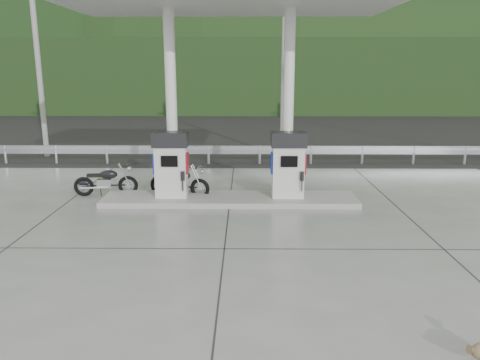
{
  "coord_description": "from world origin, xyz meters",
  "views": [
    {
      "loc": [
        0.41,
        -10.0,
        3.61
      ],
      "look_at": [
        0.3,
        1.0,
        1.0
      ],
      "focal_mm": 35.0,
      "sensor_mm": 36.0,
      "label": 1
    }
  ],
  "objects_px": {
    "gas_pump_right": "(288,165)",
    "motorcycle_left": "(106,182)",
    "gas_pump_left": "(171,165)",
    "motorcycle_right": "(179,182)"
  },
  "relations": [
    {
      "from": "gas_pump_right",
      "to": "motorcycle_left",
      "type": "relative_size",
      "value": 1.05
    },
    {
      "from": "gas_pump_left",
      "to": "gas_pump_right",
      "type": "relative_size",
      "value": 1.0
    },
    {
      "from": "gas_pump_left",
      "to": "motorcycle_left",
      "type": "relative_size",
      "value": 1.05
    },
    {
      "from": "gas_pump_left",
      "to": "motorcycle_left",
      "type": "xyz_separation_m",
      "value": [
        -2.03,
        0.66,
        -0.65
      ]
    },
    {
      "from": "gas_pump_left",
      "to": "gas_pump_right",
      "type": "xyz_separation_m",
      "value": [
        3.2,
        0.0,
        0.0
      ]
    },
    {
      "from": "gas_pump_left",
      "to": "motorcycle_left",
      "type": "bearing_deg",
      "value": 161.96
    },
    {
      "from": "gas_pump_right",
      "to": "motorcycle_left",
      "type": "bearing_deg",
      "value": 172.8
    },
    {
      "from": "motorcycle_left",
      "to": "motorcycle_right",
      "type": "xyz_separation_m",
      "value": [
        2.15,
        -0.09,
        0.01
      ]
    },
    {
      "from": "motorcycle_left",
      "to": "motorcycle_right",
      "type": "bearing_deg",
      "value": -8.94
    },
    {
      "from": "motorcycle_left",
      "to": "motorcycle_right",
      "type": "relative_size",
      "value": 0.99
    }
  ]
}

